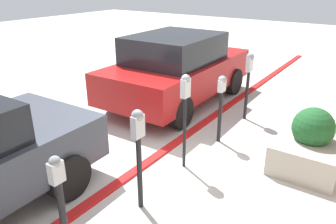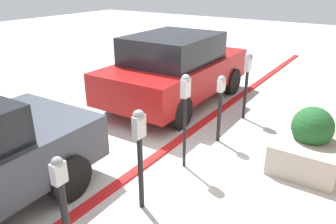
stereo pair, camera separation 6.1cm
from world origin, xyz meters
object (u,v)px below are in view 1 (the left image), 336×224
(parking_meter_fourth, at_px, (221,97))
(parking_meter_nearest, at_px, (60,200))
(parking_meter_second, at_px, (138,143))
(parking_meter_middle, at_px, (185,101))
(parked_car_middle, at_px, (177,68))
(parking_meter_farthest, at_px, (249,72))
(planter_box, at_px, (310,146))

(parking_meter_fourth, bearing_deg, parking_meter_nearest, 179.20)
(parking_meter_second, height_order, parking_meter_fourth, parking_meter_second)
(parking_meter_middle, height_order, parked_car_middle, parked_car_middle)
(parking_meter_fourth, distance_m, parking_meter_farthest, 1.31)
(parking_meter_fourth, bearing_deg, parking_meter_second, 179.81)
(parked_car_middle, bearing_deg, planter_box, -112.35)
(parking_meter_farthest, bearing_deg, parking_meter_nearest, 179.52)
(planter_box, bearing_deg, parking_meter_middle, 124.61)
(parking_meter_nearest, xyz_separation_m, parking_meter_fourth, (3.53, -0.05, 0.05))
(parking_meter_nearest, distance_m, parking_meter_farthest, 4.83)
(parking_meter_farthest, bearing_deg, parking_meter_middle, 178.62)
(parking_meter_second, bearing_deg, parking_meter_farthest, 0.01)
(parking_meter_farthest, bearing_deg, parked_car_middle, 88.26)
(parking_meter_nearest, xyz_separation_m, parking_meter_middle, (2.39, 0.02, 0.32))
(parking_meter_nearest, xyz_separation_m, parking_meter_farthest, (4.83, -0.04, 0.22))
(parking_meter_second, xyz_separation_m, parking_meter_middle, (1.20, 0.06, 0.18))
(parking_meter_nearest, height_order, parking_meter_farthest, parking_meter_farthest)
(planter_box, bearing_deg, parking_meter_fourth, 90.67)
(planter_box, distance_m, parked_car_middle, 3.71)
(parking_meter_nearest, relative_size, parking_meter_farthest, 0.91)
(parking_meter_nearest, bearing_deg, parking_meter_second, -2.00)
(parking_meter_middle, relative_size, planter_box, 1.21)
(parking_meter_nearest, relative_size, parking_meter_fourth, 1.03)
(planter_box, relative_size, parked_car_middle, 0.31)
(parking_meter_fourth, height_order, planter_box, parking_meter_fourth)
(parking_meter_second, relative_size, planter_box, 1.09)
(parking_meter_nearest, xyz_separation_m, planter_box, (3.55, -1.65, -0.45))
(parking_meter_fourth, relative_size, planter_box, 0.99)
(parking_meter_nearest, distance_m, parked_car_middle, 5.20)
(parking_meter_middle, xyz_separation_m, planter_box, (1.15, -1.67, -0.77))
(parking_meter_nearest, distance_m, parking_meter_fourth, 3.53)
(parking_meter_second, bearing_deg, parking_meter_fourth, -0.19)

